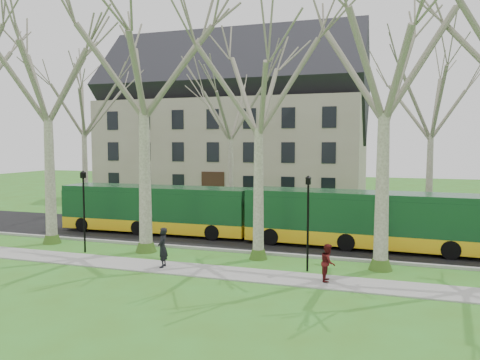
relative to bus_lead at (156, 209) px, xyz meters
name	(u,v)px	position (x,y,z in m)	size (l,w,h in m)	color
ground	(195,256)	(4.88, -4.88, -1.61)	(120.00, 120.00, 0.00)	#417621
sidewalk	(174,268)	(4.88, -7.38, -1.58)	(70.00, 2.00, 0.06)	gray
road	(230,236)	(4.88, 0.62, -1.58)	(80.00, 8.00, 0.06)	black
curb	(206,249)	(4.88, -3.38, -1.54)	(80.00, 0.25, 0.14)	#A5A39E
building	(234,121)	(-1.12, 19.12, 6.46)	(26.50, 12.20, 16.00)	gray
tree_row_verge	(197,121)	(4.88, -4.58, 5.39)	(49.00, 7.00, 14.00)	gray
tree_row_far	(237,141)	(3.55, 6.12, 4.39)	(33.00, 7.00, 12.00)	gray
lamp_row	(187,210)	(4.88, -5.88, 0.96)	(36.22, 0.22, 4.30)	black
hedges	(211,201)	(0.22, 9.12, -0.61)	(30.60, 8.60, 2.00)	#1E4C15
bus_lead	(156,209)	(0.00, 0.00, 0.00)	(12.40, 2.58, 3.10)	#124020
bus_follow	(361,219)	(12.93, -0.33, 0.05)	(12.84, 2.68, 3.21)	#124020
pedestrian_a	(163,247)	(4.35, -7.48, -0.62)	(0.68, 0.45, 1.87)	black
pedestrian_b	(328,262)	(11.99, -7.30, -0.76)	(0.77, 0.60, 1.58)	#4F1212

